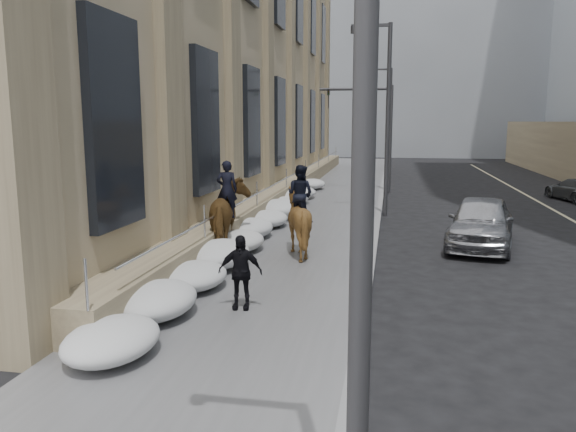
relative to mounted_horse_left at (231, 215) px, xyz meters
The scene contains 15 objects.
ground 6.10m from the mounted_horse_left, 74.62° to the right, with size 140.00×140.00×0.00m, color black.
sidewalk 4.69m from the mounted_horse_left, 69.54° to the left, with size 5.00×80.00×0.12m, color #515153.
curb 6.09m from the mounted_horse_left, 45.28° to the left, with size 0.24×80.00×0.12m, color slate.
limestone_building 16.54m from the mounted_horse_left, 104.50° to the left, with size 6.10×44.00×18.00m.
bg_building_mid 56.00m from the mounted_horse_left, 84.12° to the left, with size 30.00×12.00×28.00m, color slate.
bg_building_far 66.96m from the mounted_horse_left, 93.81° to the left, with size 24.00×12.00×20.00m, color gray.
streetlight_near 12.96m from the mounted_horse_left, 69.81° to the right, with size 1.71×0.24×8.00m.
streetlight_mid 9.88m from the mounted_horse_left, 62.33° to the left, with size 1.71×0.24×8.00m.
streetlight_far 28.77m from the mounted_horse_left, 81.30° to the left, with size 1.71×0.24×8.00m.
traffic_signal 16.88m from the mounted_horse_left, 77.31° to the left, with size 4.10×0.22×6.00m.
snow_bank 2.49m from the mounted_horse_left, 86.05° to the left, with size 1.70×18.10×0.76m.
mounted_horse_left is the anchor object (origin of this frame).
mounted_horse_right 2.03m from the mounted_horse_left, ahead, with size 2.13×2.24×2.64m.
pedestrian 5.24m from the mounted_horse_left, 71.65° to the right, with size 0.93×0.39×1.58m, color black.
car_silver 8.07m from the mounted_horse_left, 19.47° to the left, with size 1.94×4.82×1.64m, color gray.
Camera 1 is at (3.10, -10.20, 4.02)m, focal length 35.00 mm.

